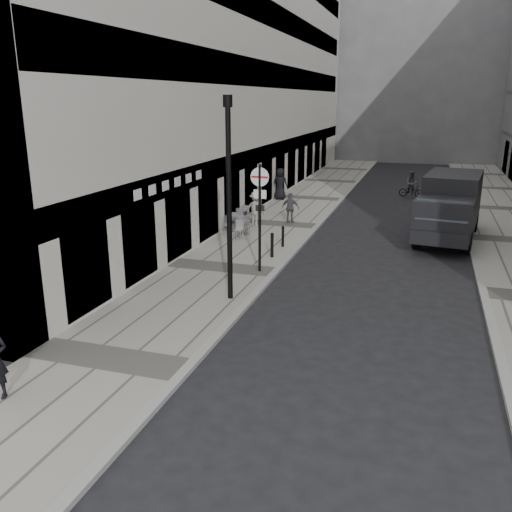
{
  "coord_description": "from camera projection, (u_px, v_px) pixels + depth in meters",
  "views": [
    {
      "loc": [
        4.93,
        -7.49,
        6.1
      ],
      "look_at": [
        0.08,
        7.91,
        1.4
      ],
      "focal_mm": 38.0,
      "sensor_mm": 36.0,
      "label": 1
    }
  ],
  "objects": [
    {
      "name": "sign_post",
      "position": [
        260.0,
        204.0,
        18.85
      ],
      "size": [
        0.66,
        0.1,
        3.83
      ],
      "rotation": [
        0.0,
        0.0,
        -0.02
      ],
      "color": "black",
      "rests_on": "sidewalk"
    },
    {
      "name": "ground",
      "position": [
        123.0,
        443.0,
        9.99
      ],
      "size": [
        120.0,
        120.0,
        0.0
      ],
      "primitive_type": "plane",
      "color": "black",
      "rests_on": "ground"
    },
    {
      "name": "sidewalk",
      "position": [
        277.0,
        224.0,
        27.03
      ],
      "size": [
        4.0,
        60.0,
        0.12
      ],
      "primitive_type": "cube",
      "color": "gray",
      "rests_on": "ground"
    },
    {
      "name": "building_far",
      "position": [
        404.0,
        51.0,
        57.76
      ],
      "size": [
        24.0,
        16.0,
        22.0
      ],
      "primitive_type": "cube",
      "color": "gray",
      "rests_on": "ground"
    },
    {
      "name": "cafe_table_near",
      "position": [
        243.0,
        227.0,
        24.41
      ],
      "size": [
        0.66,
        1.49,
        0.85
      ],
      "color": "silver",
      "rests_on": "sidewalk"
    },
    {
      "name": "pedestrian_c",
      "position": [
        280.0,
        184.0,
        33.18
      ],
      "size": [
        0.98,
        0.68,
        1.92
      ],
      "primitive_type": "imported",
      "rotation": [
        0.0,
        0.0,
        3.22
      ],
      "color": "black",
      "rests_on": "sidewalk"
    },
    {
      "name": "cafe_table_mid",
      "position": [
        242.0,
        215.0,
        26.76
      ],
      "size": [
        0.67,
        1.51,
        0.86
      ],
      "color": "silver",
      "rests_on": "sidewalk"
    },
    {
      "name": "cyclist",
      "position": [
        411.0,
        187.0,
        34.71
      ],
      "size": [
        1.63,
        0.87,
        1.67
      ],
      "rotation": [
        0.0,
        0.0,
        -0.22
      ],
      "color": "black",
      "rests_on": "ground"
    },
    {
      "name": "pedestrian_a",
      "position": [
        290.0,
        208.0,
        26.87
      ],
      "size": [
        0.89,
        0.37,
        1.52
      ],
      "primitive_type": "imported",
      "rotation": [
        0.0,
        0.0,
        3.14
      ],
      "color": "#4F4F53",
      "rests_on": "sidewalk"
    },
    {
      "name": "building_left",
      "position": [
        242.0,
        47.0,
        31.64
      ],
      "size": [
        4.0,
        45.0,
        18.0
      ],
      "primitive_type": "cube",
      "color": "beige",
      "rests_on": "ground"
    },
    {
      "name": "bollard_near",
      "position": [
        272.0,
        246.0,
        21.12
      ],
      "size": [
        0.12,
        0.12,
        0.92
      ],
      "primitive_type": "cylinder",
      "color": "black",
      "rests_on": "sidewalk"
    },
    {
      "name": "bollard_far",
      "position": [
        283.0,
        237.0,
        22.65
      ],
      "size": [
        0.11,
        0.11,
        0.82
      ],
      "primitive_type": "cylinder",
      "color": "black",
      "rests_on": "sidewalk"
    },
    {
      "name": "cafe_table_far",
      "position": [
        231.0,
        223.0,
        25.22
      ],
      "size": [
        0.65,
        1.47,
        0.84
      ],
      "color": "#B6B7B9",
      "rests_on": "sidewalk"
    },
    {
      "name": "pedestrian_b",
      "position": [
        256.0,
        209.0,
        26.27
      ],
      "size": [
        1.24,
        0.95,
        1.69
      ],
      "primitive_type": "imported",
      "rotation": [
        0.0,
        0.0,
        2.81
      ],
      "color": "gray",
      "rests_on": "sidewalk"
    },
    {
      "name": "lamppost",
      "position": [
        229.0,
        190.0,
        15.95
      ],
      "size": [
        0.27,
        0.27,
        6.09
      ],
      "color": "black",
      "rests_on": "sidewalk"
    },
    {
      "name": "panel_van",
      "position": [
        450.0,
        204.0,
        23.96
      ],
      "size": [
        3.03,
        6.36,
        2.88
      ],
      "rotation": [
        0.0,
        0.0,
        -0.13
      ],
      "color": "black",
      "rests_on": "ground"
    }
  ]
}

